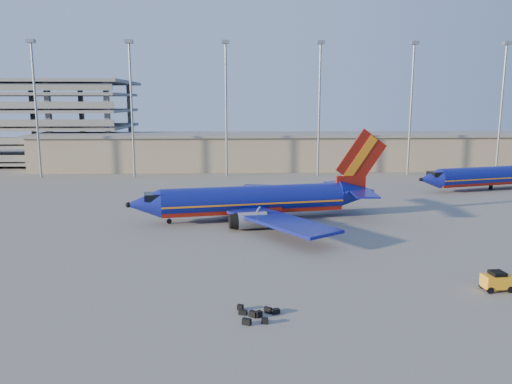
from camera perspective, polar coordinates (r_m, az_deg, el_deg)
ground at (r=64.23m, az=0.39°, el=-4.24°), size 220.00×220.00×0.00m
terminal_building at (r=121.35m, az=3.86°, el=4.74°), size 122.00×16.00×8.50m
parking_garage at (r=148.48m, az=-25.97°, el=7.63°), size 62.00×32.00×21.40m
light_mast_row at (r=108.37m, az=1.95°, el=11.09°), size 101.60×1.60×28.65m
aircraft_main at (r=68.89m, az=0.33°, el=-0.98°), size 36.29×34.62×12.37m
aircraft_second at (r=102.41m, az=25.70°, el=1.71°), size 32.64×15.26×11.25m
baggage_tug at (r=48.50m, az=25.81°, el=-9.11°), size 2.49×1.60×1.73m
luggage_pile at (r=39.09m, az=0.05°, el=-13.79°), size 3.37×3.20×0.50m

